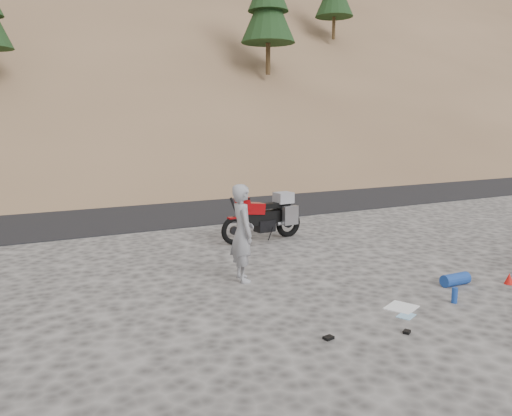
{
  "coord_description": "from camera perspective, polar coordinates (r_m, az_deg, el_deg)",
  "views": [
    {
      "loc": [
        -3.98,
        -6.57,
        2.64
      ],
      "look_at": [
        0.6,
        2.13,
        1.0
      ],
      "focal_mm": 35.0,
      "sensor_mm": 36.0,
      "label": 1
    }
  ],
  "objects": [
    {
      "name": "motorcycle",
      "position": [
        11.53,
        1.15,
        -0.98
      ],
      "size": [
        2.17,
        0.74,
        1.29
      ],
      "rotation": [
        0.0,
        0.0,
        0.1
      ],
      "color": "black",
      "rests_on": "ground"
    },
    {
      "name": "gear_bottle",
      "position": [
        8.15,
        21.75,
        -9.25
      ],
      "size": [
        0.1,
        0.1,
        0.24
      ],
      "primitive_type": "cylinder",
      "rotation": [
        0.0,
        0.0,
        -0.18
      ],
      "color": "navy",
      "rests_on": "ground"
    },
    {
      "name": "gear_white_cloth",
      "position": [
        7.73,
        16.28,
        -10.85
      ],
      "size": [
        0.56,
        0.53,
        0.01
      ],
      "primitive_type": "cube",
      "rotation": [
        0.0,
        0.0,
        0.42
      ],
      "color": "white",
      "rests_on": "ground"
    },
    {
      "name": "gear_blue_mat",
      "position": [
        9.01,
        21.82,
        -7.59
      ],
      "size": [
        0.52,
        0.22,
        0.21
      ],
      "primitive_type": "cylinder",
      "rotation": [
        0.0,
        1.57,
        -0.03
      ],
      "color": "navy",
      "rests_on": "ground"
    },
    {
      "name": "gear_funnel",
      "position": [
        9.46,
        26.94,
        -7.2
      ],
      "size": [
        0.16,
        0.16,
        0.19
      ],
      "primitive_type": "cone",
      "rotation": [
        0.0,
        0.0,
        -0.09
      ],
      "color": "red",
      "rests_on": "ground"
    },
    {
      "name": "ground",
      "position": [
        8.12,
        3.33,
        -9.51
      ],
      "size": [
        140.0,
        140.0,
        0.0
      ],
      "primitive_type": "plane",
      "color": "#413E3C",
      "rests_on": "ground"
    },
    {
      "name": "man",
      "position": [
        8.69,
        -1.54,
        -8.23
      ],
      "size": [
        0.49,
        0.66,
        1.67
      ],
      "primitive_type": "imported",
      "rotation": [
        0.0,
        0.0,
        1.42
      ],
      "color": "gray",
      "rests_on": "ground"
    },
    {
      "name": "gear_blue_cloth",
      "position": [
        7.44,
        16.78,
        -11.71
      ],
      "size": [
        0.32,
        0.29,
        0.01
      ],
      "primitive_type": "cube",
      "rotation": [
        0.0,
        0.0,
        0.41
      ],
      "color": "#8CBBD9",
      "rests_on": "ground"
    },
    {
      "name": "road",
      "position": [
        16.29,
        -13.19,
        -0.11
      ],
      "size": [
        120.0,
        7.0,
        0.05
      ],
      "primitive_type": "cube",
      "color": "black",
      "rests_on": "ground"
    },
    {
      "name": "gear_glove_b",
      "position": [
        6.87,
        16.85,
        -13.39
      ],
      "size": [
        0.13,
        0.12,
        0.04
      ],
      "primitive_type": "cube",
      "rotation": [
        0.0,
        0.0,
        0.52
      ],
      "color": "black",
      "rests_on": "ground"
    },
    {
      "name": "hillside",
      "position": [
        48.35,
        -23.93,
        18.74
      ],
      "size": [
        120.0,
        73.0,
        46.72
      ],
      "color": "brown",
      "rests_on": "ground"
    },
    {
      "name": "gear_glove_a",
      "position": [
        6.49,
        8.28,
        -14.46
      ],
      "size": [
        0.14,
        0.11,
        0.04
      ],
      "primitive_type": "cube",
      "rotation": [
        0.0,
        0.0,
        0.16
      ],
      "color": "black",
      "rests_on": "ground"
    }
  ]
}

